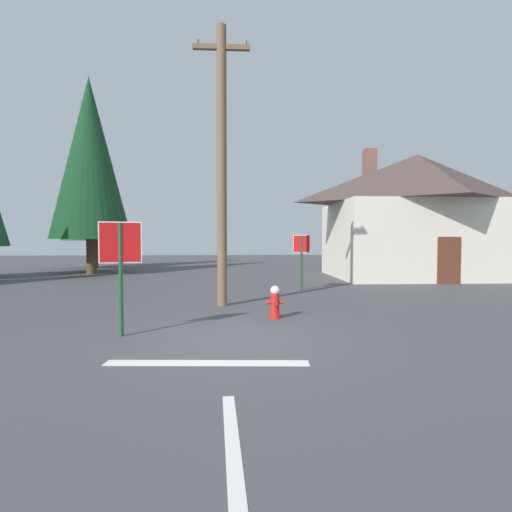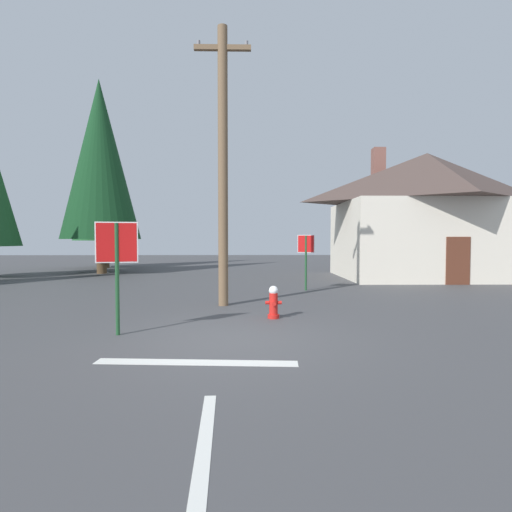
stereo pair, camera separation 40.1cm
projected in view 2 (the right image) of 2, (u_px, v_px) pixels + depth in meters
ground_plane at (229, 341)px, 7.82m from camera, size 80.00×80.00×0.10m
lane_stop_bar at (196, 362)px, 6.31m from camera, size 3.17×0.51×0.01m
lane_center_stripe at (198, 497)px, 3.02m from camera, size 0.30×3.92×0.01m
stop_sign_near at (117, 254)px, 8.06m from camera, size 0.80×0.20×2.26m
fire_hydrant at (273, 302)px, 9.81m from camera, size 0.40×0.34×0.79m
utility_pole at (223, 162)px, 11.54m from camera, size 1.60×0.28×7.87m
stop_sign_far at (306, 251)px, 15.08m from camera, size 0.59×0.32×2.06m
house at (426, 213)px, 19.99m from camera, size 8.87×6.78×6.58m
pine_tree_mid_left at (104, 178)px, 26.55m from camera, size 4.01×4.01×10.02m
pine_tree_short_left at (100, 160)px, 22.17m from camera, size 4.23×4.23×10.57m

